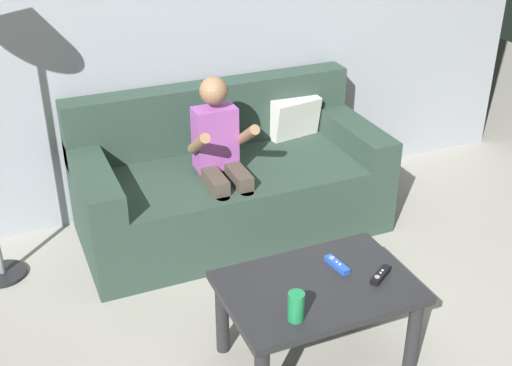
# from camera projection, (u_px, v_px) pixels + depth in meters

# --- Properties ---
(couch) EXTENTS (1.72, 0.80, 0.80)m
(couch) POSITION_uv_depth(u_px,v_px,m) (230.00, 182.00, 3.84)
(couch) COLOR #2D4238
(couch) RESTS_ON ground
(person_seated_on_couch) EXTENTS (0.32, 0.40, 0.96)m
(person_seated_on_couch) POSITION_uv_depth(u_px,v_px,m) (221.00, 156.00, 3.53)
(person_seated_on_couch) COLOR #4C4238
(person_seated_on_couch) RESTS_ON ground
(coffee_table) EXTENTS (0.80, 0.54, 0.41)m
(coffee_table) POSITION_uv_depth(u_px,v_px,m) (317.00, 298.00, 2.80)
(coffee_table) COLOR #232326
(coffee_table) RESTS_ON ground
(game_remote_blue_near_edge) EXTENTS (0.06, 0.14, 0.03)m
(game_remote_blue_near_edge) POSITION_uv_depth(u_px,v_px,m) (337.00, 265.00, 2.87)
(game_remote_blue_near_edge) COLOR blue
(game_remote_blue_near_edge) RESTS_ON coffee_table
(game_remote_black_center) EXTENTS (0.14, 0.11, 0.03)m
(game_remote_black_center) POSITION_uv_depth(u_px,v_px,m) (381.00, 275.00, 2.80)
(game_remote_black_center) COLOR black
(game_remote_black_center) RESTS_ON coffee_table
(soda_can) EXTENTS (0.07, 0.07, 0.12)m
(soda_can) POSITION_uv_depth(u_px,v_px,m) (296.00, 306.00, 2.54)
(soda_can) COLOR #1E7F47
(soda_can) RESTS_ON coffee_table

